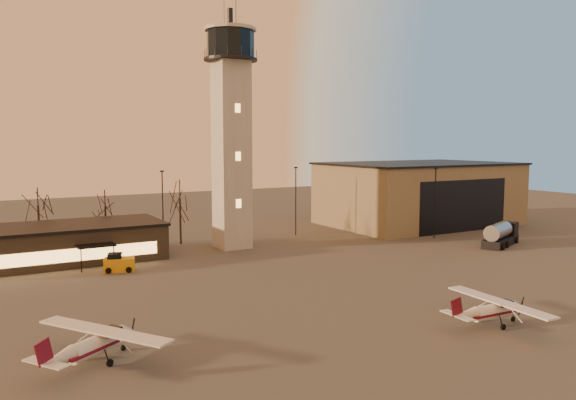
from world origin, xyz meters
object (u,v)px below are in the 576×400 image
(control_tower, at_px, (231,122))
(hangar, at_px, (418,193))
(cessna_rear, at_px, (100,346))
(service_cart, at_px, (119,264))
(fuel_truck, at_px, (501,236))
(cessna_front, at_px, (496,313))
(terminal, at_px, (49,244))

(control_tower, bearing_deg, hangar, 6.31)
(cessna_rear, height_order, service_cart, cessna_rear)
(fuel_truck, relative_size, service_cart, 2.52)
(cessna_rear, bearing_deg, cessna_front, -48.81)
(control_tower, distance_m, cessna_front, 41.68)
(control_tower, height_order, terminal, control_tower)
(terminal, bearing_deg, cessna_front, -56.77)
(control_tower, relative_size, fuel_truck, 3.73)
(cessna_front, xyz_separation_m, service_cart, (-20.65, 32.18, -0.16))
(service_cart, bearing_deg, fuel_truck, 6.46)
(hangar, bearing_deg, control_tower, -173.69)
(terminal, xyz_separation_m, fuel_truck, (53.67, -18.49, -0.92))
(control_tower, bearing_deg, service_cart, -158.74)
(cessna_front, distance_m, service_cart, 38.23)
(control_tower, xyz_separation_m, hangar, (36.00, 3.98, -11.17))
(control_tower, relative_size, service_cart, 9.38)
(hangar, relative_size, cessna_rear, 3.29)
(control_tower, height_order, fuel_truck, control_tower)
(control_tower, height_order, cessna_rear, control_tower)
(cessna_rear, bearing_deg, control_tower, 20.00)
(fuel_truck, bearing_deg, control_tower, 129.73)
(cessna_front, relative_size, cessna_rear, 1.04)
(control_tower, xyz_separation_m, terminal, (-21.99, 1.98, -14.17))
(fuel_truck, height_order, service_cart, fuel_truck)
(terminal, height_order, fuel_truck, terminal)
(cessna_front, bearing_deg, fuel_truck, 41.94)
(control_tower, distance_m, cessna_rear, 41.39)
(fuel_truck, distance_m, service_cart, 48.91)
(control_tower, relative_size, cessna_rear, 3.50)
(hangar, xyz_separation_m, service_cart, (-52.15, -10.26, -4.40))
(fuel_truck, bearing_deg, cessna_rear, 171.90)
(cessna_front, height_order, service_cart, cessna_front)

